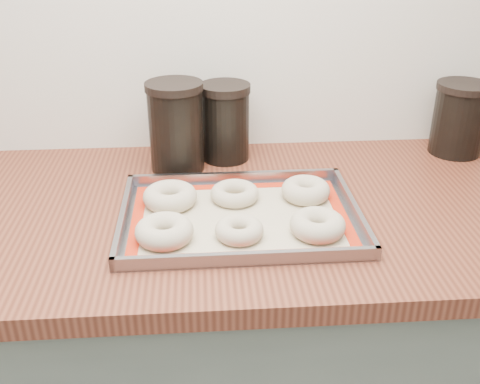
{
  "coord_description": "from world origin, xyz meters",
  "views": [
    {
      "loc": [
        -0.21,
        0.66,
        1.44
      ],
      "look_at": [
        -0.14,
        1.61,
        0.96
      ],
      "focal_mm": 42.0,
      "sensor_mm": 36.0,
      "label": 1
    }
  ],
  "objects": [
    {
      "name": "bagel_back_right",
      "position": [
        0.0,
        1.68,
        0.92
      ],
      "size": [
        0.12,
        0.12,
        0.04
      ],
      "primitive_type": "torus",
      "rotation": [
        0.0,
        0.0,
        0.23
      ],
      "color": "#BFB094",
      "rests_on": "baking_mat"
    },
    {
      "name": "countertop",
      "position": [
        0.0,
        1.68,
        0.88
      ],
      "size": [
        3.06,
        0.68,
        0.04
      ],
      "primitive_type": "cube",
      "color": "brown",
      "rests_on": "cabinet"
    },
    {
      "name": "bagel_front_left",
      "position": [
        -0.28,
        1.54,
        0.92
      ],
      "size": [
        0.14,
        0.14,
        0.04
      ],
      "primitive_type": "torus",
      "rotation": [
        0.0,
        0.0,
        -0.35
      ],
      "color": "#BFB094",
      "rests_on": "baking_mat"
    },
    {
      "name": "baking_tray",
      "position": [
        -0.14,
        1.61,
        0.91
      ],
      "size": [
        0.46,
        0.33,
        0.03
      ],
      "rotation": [
        0.0,
        0.0,
        0.0
      ],
      "color": "gray",
      "rests_on": "countertop"
    },
    {
      "name": "bagel_front_right",
      "position": [
        0.0,
        1.54,
        0.92
      ],
      "size": [
        0.12,
        0.12,
        0.04
      ],
      "primitive_type": "torus",
      "rotation": [
        0.0,
        0.0,
        0.18
      ],
      "color": "#BFB094",
      "rests_on": "baking_mat"
    },
    {
      "name": "baking_mat",
      "position": [
        -0.14,
        1.61,
        0.9
      ],
      "size": [
        0.42,
        0.29,
        0.0
      ],
      "rotation": [
        0.0,
        0.0,
        0.0
      ],
      "color": "#C6B793",
      "rests_on": "baking_tray"
    },
    {
      "name": "bagel_back_mid",
      "position": [
        -0.14,
        1.68,
        0.92
      ],
      "size": [
        0.12,
        0.12,
        0.03
      ],
      "primitive_type": "torus",
      "rotation": [
        0.0,
        0.0,
        -0.2
      ],
      "color": "#BFB094",
      "rests_on": "baking_mat"
    },
    {
      "name": "canister_left",
      "position": [
        -0.26,
        1.86,
        1.0
      ],
      "size": [
        0.13,
        0.13,
        0.2
      ],
      "color": "black",
      "rests_on": "countertop"
    },
    {
      "name": "bagel_front_mid",
      "position": [
        -0.14,
        1.54,
        0.92
      ],
      "size": [
        0.09,
        0.09,
        0.03
      ],
      "primitive_type": "torus",
      "rotation": [
        0.0,
        0.0,
        0.06
      ],
      "color": "#BFB094",
      "rests_on": "baking_mat"
    },
    {
      "name": "canister_right",
      "position": [
        0.42,
        1.91,
        0.99
      ],
      "size": [
        0.13,
        0.13,
        0.18
      ],
      "color": "black",
      "rests_on": "countertop"
    },
    {
      "name": "cabinet",
      "position": [
        0.0,
        1.68,
        0.43
      ],
      "size": [
        3.0,
        0.65,
        0.86
      ],
      "primitive_type": "cube",
      "color": "slate",
      "rests_on": "floor"
    },
    {
      "name": "canister_mid",
      "position": [
        -0.15,
        1.91,
        0.99
      ],
      "size": [
        0.12,
        0.12,
        0.18
      ],
      "color": "black",
      "rests_on": "countertop"
    },
    {
      "name": "bagel_back_left",
      "position": [
        -0.27,
        1.67,
        0.92
      ],
      "size": [
        0.12,
        0.12,
        0.04
      ],
      "primitive_type": "torus",
      "rotation": [
        0.0,
        0.0,
        -0.09
      ],
      "color": "#BFB094",
      "rests_on": "baking_mat"
    }
  ]
}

